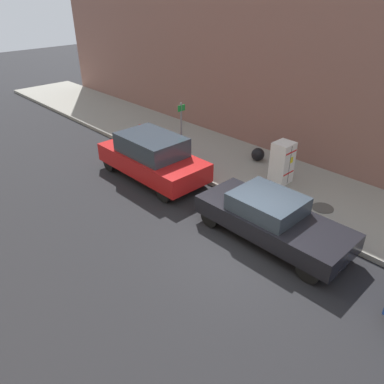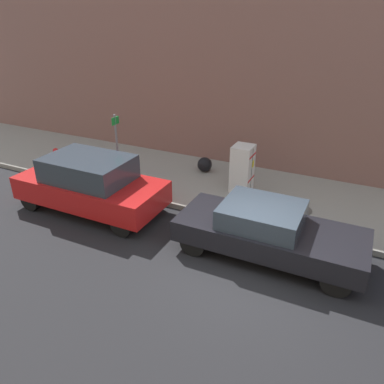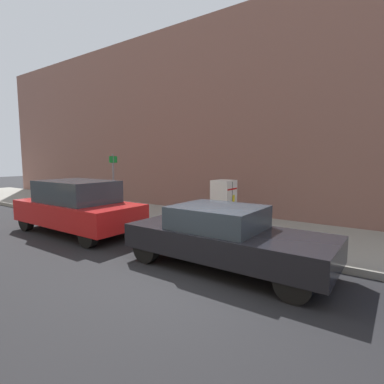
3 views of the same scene
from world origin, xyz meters
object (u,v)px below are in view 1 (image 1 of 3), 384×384
(discarded_refrigerator, at_px, (282,163))
(parked_sedan_dark, at_px, (271,218))
(fire_hydrant, at_px, (141,133))
(street_sign_post, at_px, (181,129))
(parked_suv_red, at_px, (152,157))
(trash_bag, at_px, (258,154))

(discarded_refrigerator, distance_m, parked_sedan_dark, 3.44)
(discarded_refrigerator, bearing_deg, fire_hydrant, -79.32)
(discarded_refrigerator, relative_size, street_sign_post, 0.64)
(street_sign_post, xyz_separation_m, parked_suv_red, (1.62, 0.12, -0.65))
(parked_sedan_dark, bearing_deg, street_sign_post, -106.12)
(fire_hydrant, distance_m, parked_sedan_dark, 8.67)
(discarded_refrigerator, xyz_separation_m, street_sign_post, (1.36, -3.91, 0.59))
(parked_suv_red, bearing_deg, street_sign_post, -175.90)
(parked_sedan_dark, bearing_deg, trash_bag, -138.64)
(trash_bag, bearing_deg, parked_suv_red, -27.52)
(fire_hydrant, relative_size, trash_bag, 1.53)
(discarded_refrigerator, relative_size, parked_suv_red, 0.34)
(trash_bag, relative_size, parked_sedan_dark, 0.12)
(street_sign_post, bearing_deg, trash_bag, 136.81)
(discarded_refrigerator, height_order, fire_hydrant, discarded_refrigerator)
(street_sign_post, xyz_separation_m, trash_bag, (-2.30, 2.16, -1.10))
(fire_hydrant, relative_size, parked_suv_red, 0.18)
(fire_hydrant, distance_m, trash_bag, 5.53)
(street_sign_post, height_order, fire_hydrant, street_sign_post)
(street_sign_post, bearing_deg, parked_suv_red, 4.10)
(discarded_refrigerator, relative_size, parked_sedan_dark, 0.34)
(discarded_refrigerator, relative_size, trash_bag, 2.86)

